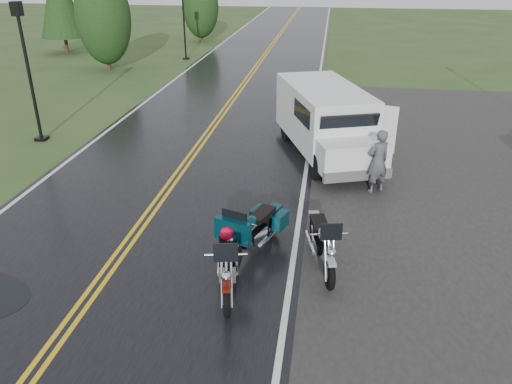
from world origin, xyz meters
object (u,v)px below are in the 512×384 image
motorcycle_red (227,285)px  van_white (319,144)px  person_at_van (378,162)px  lamp_post_far_left (184,23)px  lamp_post_near_left (29,74)px  motorcycle_silver (330,261)px  motorcycle_teal (232,248)px

motorcycle_red → van_white: 6.62m
person_at_van → lamp_post_far_left: bearing=-93.3°
lamp_post_near_left → lamp_post_far_left: lamp_post_near_left is taller
motorcycle_silver → lamp_post_near_left: lamp_post_near_left is taller
van_white → motorcycle_silver: bearing=-105.2°
motorcycle_teal → lamp_post_far_left: (-7.43, 23.12, 1.50)m
lamp_post_far_left → motorcycle_silver: bearing=-68.0°
motorcycle_red → motorcycle_silver: 2.12m
motorcycle_red → lamp_post_far_left: (-7.58, 24.35, 1.51)m
motorcycle_red → motorcycle_silver: motorcycle_red is taller
motorcycle_teal → motorcycle_silver: 1.96m
motorcycle_silver → lamp_post_far_left: size_ratio=0.52×
lamp_post_far_left → person_at_van: bearing=-60.2°
motorcycle_red → person_at_van: 6.59m
van_white → person_at_van: van_white is taller
motorcycle_teal → motorcycle_silver: size_ratio=1.06×
van_white → lamp_post_far_left: bearing=96.9°
van_white → person_at_van: size_ratio=3.22×
lamp_post_far_left → van_white: bearing=-63.4°
person_at_van → lamp_post_far_left: 21.37m
motorcycle_red → motorcycle_teal: bearing=86.1°
motorcycle_teal → lamp_post_near_left: 11.25m
motorcycle_silver → person_at_van: 4.92m
motorcycle_silver → person_at_van: bearing=63.7°
motorcycle_teal → lamp_post_near_left: size_ratio=0.51×
motorcycle_red → person_at_van: (3.03, 5.85, 0.19)m
motorcycle_red → motorcycle_silver: bearing=20.3°
van_white → person_at_van: bearing=-40.3°
van_white → motorcycle_teal: bearing=-126.0°
van_white → lamp_post_near_left: (-9.90, 2.11, 1.24)m
motorcycle_red → van_white: (1.39, 6.46, 0.42)m
motorcycle_red → person_at_van: size_ratio=1.34×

